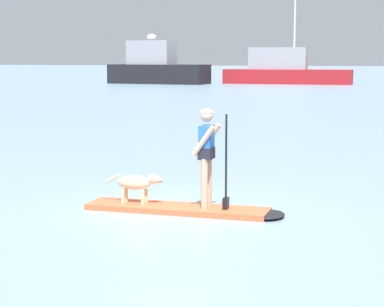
{
  "coord_description": "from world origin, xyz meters",
  "views": [
    {
      "loc": [
        3.47,
        -11.81,
        2.71
      ],
      "look_at": [
        0.0,
        1.0,
        0.9
      ],
      "focal_mm": 66.65,
      "sensor_mm": 36.0,
      "label": 1
    }
  ],
  "objects_px": {
    "paddleboard": "(190,209)",
    "person_paddler": "(207,151)",
    "moored_boat_port": "(284,70)",
    "dog": "(137,183)",
    "moored_boat_far_port": "(157,68)"
  },
  "relations": [
    {
      "from": "person_paddler",
      "to": "dog",
      "type": "relative_size",
      "value": 1.56
    },
    {
      "from": "moored_boat_port",
      "to": "person_paddler",
      "type": "bearing_deg",
      "value": -83.44
    },
    {
      "from": "paddleboard",
      "to": "moored_boat_port",
      "type": "distance_m",
      "value": 59.77
    },
    {
      "from": "person_paddler",
      "to": "moored_boat_port",
      "type": "bearing_deg",
      "value": 96.56
    },
    {
      "from": "person_paddler",
      "to": "moored_boat_far_port",
      "type": "bearing_deg",
      "value": 108.79
    },
    {
      "from": "person_paddler",
      "to": "dog",
      "type": "distance_m",
      "value": 1.46
    },
    {
      "from": "paddleboard",
      "to": "person_paddler",
      "type": "height_order",
      "value": "person_paddler"
    },
    {
      "from": "person_paddler",
      "to": "dog",
      "type": "bearing_deg",
      "value": 178.18
    },
    {
      "from": "moored_boat_port",
      "to": "moored_boat_far_port",
      "type": "bearing_deg",
      "value": -168.47
    },
    {
      "from": "paddleboard",
      "to": "moored_boat_port",
      "type": "xyz_separation_m",
      "value": [
        -6.51,
        59.4,
        1.31
      ]
    },
    {
      "from": "dog",
      "to": "moored_boat_far_port",
      "type": "height_order",
      "value": "moored_boat_far_port"
    },
    {
      "from": "moored_boat_far_port",
      "to": "moored_boat_port",
      "type": "bearing_deg",
      "value": 11.53
    },
    {
      "from": "paddleboard",
      "to": "dog",
      "type": "xyz_separation_m",
      "value": [
        -0.99,
        0.03,
        0.42
      ]
    },
    {
      "from": "moored_boat_far_port",
      "to": "person_paddler",
      "type": "bearing_deg",
      "value": -71.21
    },
    {
      "from": "moored_boat_far_port",
      "to": "moored_boat_port",
      "type": "distance_m",
      "value": 12.77
    }
  ]
}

